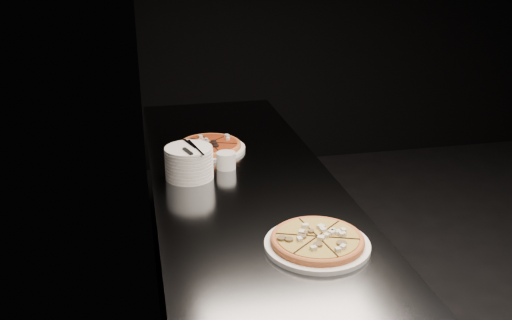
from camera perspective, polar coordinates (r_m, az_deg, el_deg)
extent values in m
cube|color=black|center=(2.10, -11.12, 8.74)|extent=(0.02, 5.00, 2.80)
cube|color=slate|center=(2.51, -0.89, -12.32)|extent=(0.70, 2.40, 0.90)
cube|color=slate|center=(2.29, -0.95, -2.71)|extent=(0.74, 2.44, 0.02)
cylinder|color=white|center=(1.85, 6.13, -8.44)|extent=(0.34, 0.34, 0.02)
cylinder|color=#D5783F|center=(1.85, 6.15, -8.06)|extent=(0.38, 0.38, 0.01)
torus|color=#D5783F|center=(1.84, 6.15, -7.89)|extent=(0.39, 0.39, 0.02)
cylinder|color=#F5D451|center=(1.84, 6.16, -7.74)|extent=(0.34, 0.34, 0.01)
cylinder|color=white|center=(2.66, -4.63, 1.14)|extent=(0.33, 0.33, 0.02)
cylinder|color=#D5783F|center=(2.65, -4.64, 1.42)|extent=(0.36, 0.36, 0.01)
torus|color=#D5783F|center=(2.65, -4.64, 1.55)|extent=(0.37, 0.37, 0.02)
cylinder|color=#983516|center=(2.65, -4.65, 1.65)|extent=(0.32, 0.32, 0.01)
cylinder|color=white|center=(2.37, -6.65, -1.55)|extent=(0.19, 0.19, 0.01)
cylinder|color=white|center=(2.36, -6.66, -1.23)|extent=(0.19, 0.19, 0.01)
cylinder|color=white|center=(2.36, -6.68, -0.90)|extent=(0.19, 0.19, 0.01)
cylinder|color=white|center=(2.35, -6.69, -0.57)|extent=(0.19, 0.19, 0.01)
cylinder|color=white|center=(2.35, -6.71, -0.24)|extent=(0.19, 0.19, 0.01)
cylinder|color=white|center=(2.34, -6.72, 0.09)|extent=(0.19, 0.19, 0.01)
cylinder|color=white|center=(2.34, -6.74, 0.42)|extent=(0.19, 0.19, 0.01)
cylinder|color=white|center=(2.33, -6.75, 0.75)|extent=(0.19, 0.19, 0.01)
cylinder|color=white|center=(2.33, -6.77, 1.09)|extent=(0.19, 0.19, 0.01)
cube|color=#B0B2B7|center=(2.36, -6.64, 1.63)|extent=(0.05, 0.12, 0.00)
cube|color=black|center=(2.27, -6.84, 0.88)|extent=(0.04, 0.08, 0.01)
cube|color=#B0B2B7|center=(2.32, -6.04, 1.26)|extent=(0.01, 0.19, 0.00)
cylinder|color=silver|center=(2.43, -3.01, -0.05)|extent=(0.08, 0.08, 0.07)
cylinder|color=black|center=(2.42, -3.02, 0.55)|extent=(0.07, 0.07, 0.01)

